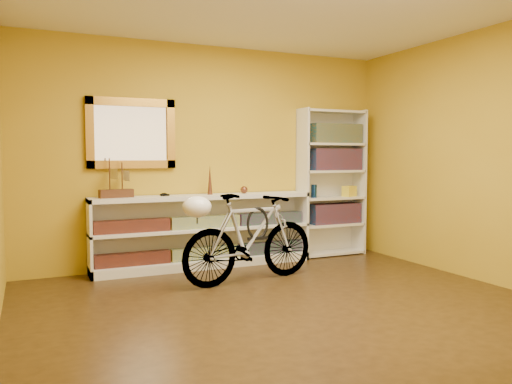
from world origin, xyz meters
name	(u,v)px	position (x,y,z in m)	size (l,w,h in m)	color
floor	(290,308)	(0.00, 0.00, -0.01)	(4.50, 4.00, 0.01)	black
back_wall	(211,156)	(0.00, 2.00, 1.30)	(4.50, 0.01, 2.60)	#B68F1B
right_wall	(485,156)	(2.25, 0.00, 1.30)	(0.01, 4.00, 2.60)	#B68F1B
gilt_mirror	(132,133)	(-0.95, 1.97, 1.55)	(0.98, 0.06, 0.78)	brown
wall_socket	(279,238)	(0.90, 1.99, 0.25)	(0.09, 0.01, 0.09)	silver
console_unit	(205,231)	(-0.15, 1.81, 0.42)	(2.60, 0.35, 0.85)	silver
cd_row_lower	(205,253)	(-0.15, 1.79, 0.17)	(2.50, 0.13, 0.14)	black
cd_row_upper	(205,222)	(-0.15, 1.79, 0.54)	(2.50, 0.13, 0.14)	navy
model_ship	(116,178)	(-1.15, 1.81, 1.06)	(0.36, 0.13, 0.43)	#3B1E10
toy_car	(165,196)	(-0.62, 1.81, 0.85)	(0.00, 0.00, 0.00)	black
bronze_ornament	(210,180)	(-0.09, 1.81, 1.02)	(0.06, 0.06, 0.34)	brown
decorative_orb	(244,190)	(0.35, 1.81, 0.89)	(0.09, 0.09, 0.09)	brown
bookcase	(332,183)	(1.60, 1.84, 0.95)	(0.90, 0.30, 1.90)	silver
book_row_a	(334,213)	(1.65, 1.84, 0.55)	(0.70, 0.22, 0.26)	maroon
book_row_b	(335,159)	(1.65, 1.84, 1.25)	(0.70, 0.22, 0.28)	maroon
book_row_c	(335,134)	(1.65, 1.84, 1.59)	(0.70, 0.22, 0.25)	#1A515B
travel_mug	(314,191)	(1.32, 1.82, 0.85)	(0.07, 0.07, 0.17)	navy
red_tin	(318,137)	(1.40, 1.87, 1.55)	(0.13, 0.13, 0.16)	maroon
yellow_bag	(349,191)	(1.85, 1.80, 0.83)	(0.18, 0.12, 0.14)	yellow
bicycle	(250,238)	(0.05, 0.95, 0.46)	(1.57, 0.41, 0.92)	silver
helmet	(197,207)	(-0.55, 0.87, 0.81)	(0.28, 0.27, 0.21)	white
u_lock	(258,224)	(0.14, 0.97, 0.60)	(0.25, 0.25, 0.03)	black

